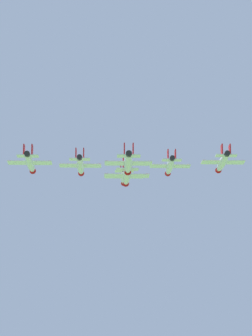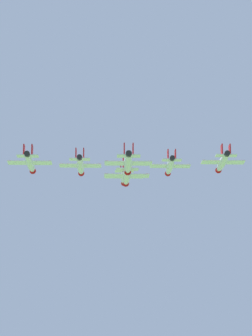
% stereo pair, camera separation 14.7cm
% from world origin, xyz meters
% --- Properties ---
extents(jet_lead, '(12.75, 15.18, 3.70)m').
position_xyz_m(jet_lead, '(-1.91, -12.43, 105.45)').
color(jet_lead, white).
extents(jet_left_wingman, '(13.32, 15.52, 3.81)m').
position_xyz_m(jet_left_wingman, '(-1.26, 5.62, 104.77)').
color(jet_left_wingman, white).
extents(jet_right_wingman, '(12.79, 14.97, 3.67)m').
position_xyz_m(jet_right_wingman, '(-19.62, -8.89, 104.80)').
color(jet_right_wingman, white).
extents(jet_left_outer, '(13.02, 15.14, 3.72)m').
position_xyz_m(jet_left_outer, '(-0.62, 23.67, 101.60)').
color(jet_left_outer, white).
extents(jet_right_outer, '(12.79, 15.02, 3.68)m').
position_xyz_m(jet_right_outer, '(-37.33, -5.35, 102.07)').
color(jet_right_outer, white).
extents(jet_slot_rear, '(13.22, 15.45, 3.79)m').
position_xyz_m(jet_slot_rear, '(-18.97, 9.16, 98.51)').
color(jet_slot_rear, white).
extents(jet_trailing, '(12.82, 15.25, 3.72)m').
position_xyz_m(jet_trailing, '(-27.51, 19.96, 97.82)').
color(jet_trailing, white).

